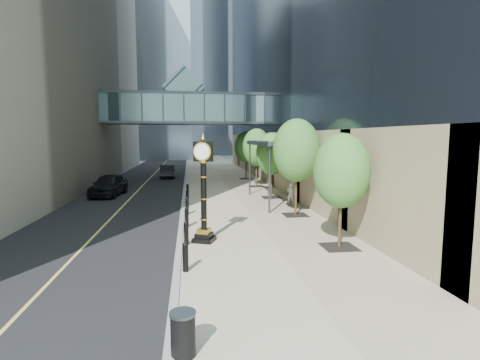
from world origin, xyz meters
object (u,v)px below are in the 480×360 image
trash_bin (183,335)px  pedestrian (291,194)px  car_near (109,185)px  car_far (167,171)px  street_clock (204,197)px

trash_bin → pedestrian: 18.05m
car_near → car_far: size_ratio=1.11×
pedestrian → trash_bin: bearing=88.5°
street_clock → car_far: size_ratio=1.01×
car_near → street_clock: bearing=-58.0°
street_clock → trash_bin: (-0.77, -8.61, -1.53)m
pedestrian → car_far: size_ratio=0.34×
street_clock → trash_bin: bearing=-73.1°
trash_bin → pedestrian: bearing=67.5°
pedestrian → street_clock: bearing=73.8°
trash_bin → car_near: bearing=105.1°
pedestrian → car_far: pedestrian is taller
pedestrian → car_near: size_ratio=0.30×
trash_bin → pedestrian: pedestrian is taller
car_far → street_clock: bearing=93.1°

